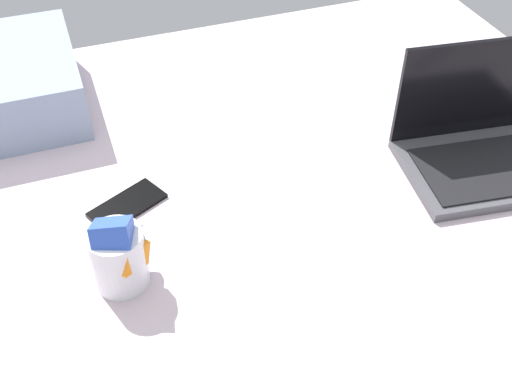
# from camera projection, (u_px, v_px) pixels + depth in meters

# --- Properties ---
(bed_mattress) EXTENTS (1.80, 1.40, 0.18)m
(bed_mattress) POSITION_uv_depth(u_px,v_px,m) (226.00, 245.00, 1.22)
(bed_mattress) COLOR silver
(bed_mattress) RESTS_ON ground
(laptop) EXTENTS (0.36, 0.27, 0.23)m
(laptop) POSITION_uv_depth(u_px,v_px,m) (485.00, 144.00, 1.24)
(laptop) COLOR #4C4C51
(laptop) RESTS_ON bed_mattress
(snack_cup) EXTENTS (0.10, 0.10, 0.15)m
(snack_cup) POSITION_uv_depth(u_px,v_px,m) (120.00, 255.00, 1.00)
(snack_cup) COLOR silver
(snack_cup) RESTS_ON bed_mattress
(cell_phone) EXTENTS (0.16, 0.12, 0.01)m
(cell_phone) POSITION_uv_depth(u_px,v_px,m) (127.00, 205.00, 1.16)
(cell_phone) COLOR black
(cell_phone) RESTS_ON bed_mattress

